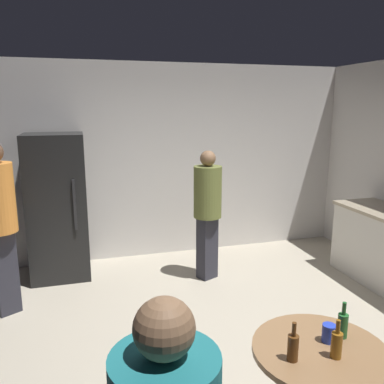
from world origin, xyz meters
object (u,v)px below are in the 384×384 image
foreground_table (320,365)px  beer_bottle_brown (293,347)px  refrigerator (58,207)px  beer_bottle_amber (337,344)px  beer_bottle_green (343,324)px  plastic_cup_blue (329,333)px  person_in_olive_shirt (207,205)px

foreground_table → beer_bottle_brown: bearing=-167.7°
refrigerator → beer_bottle_brown: (1.37, -3.30, -0.08)m
foreground_table → beer_bottle_brown: beer_bottle_brown is taller
beer_bottle_amber → beer_bottle_brown: size_ratio=1.00×
foreground_table → beer_bottle_amber: (0.03, -0.09, 0.19)m
refrigerator → beer_bottle_green: size_ratio=7.83×
foreground_table → plastic_cup_blue: 0.19m
person_in_olive_shirt → refrigerator: bearing=-133.3°
beer_bottle_green → beer_bottle_brown: bearing=-163.7°
refrigerator → plastic_cup_blue: 3.61m
beer_bottle_brown → beer_bottle_green: size_ratio=1.00×
refrigerator → beer_bottle_amber: 3.71m
refrigerator → foreground_table: size_ratio=2.25×
beer_bottle_brown → refrigerator: bearing=112.6°
foreground_table → person_in_olive_shirt: person_in_olive_shirt is taller
beer_bottle_brown → beer_bottle_green: 0.43m
refrigerator → plastic_cup_blue: (1.67, -3.20, -0.11)m
foreground_table → beer_bottle_amber: beer_bottle_amber is taller
foreground_table → beer_bottle_green: beer_bottle_green is taller
foreground_table → beer_bottle_green: size_ratio=3.48×
beer_bottle_amber → plastic_cup_blue: size_ratio=2.09×
beer_bottle_green → person_in_olive_shirt: person_in_olive_shirt is taller
refrigerator → person_in_olive_shirt: 1.86m
beer_bottle_brown → plastic_cup_blue: beer_bottle_brown is taller
foreground_table → beer_bottle_green: bearing=20.6°
beer_bottle_green → plastic_cup_blue: beer_bottle_green is taller
refrigerator → person_in_olive_shirt: (1.76, -0.59, 0.04)m
foreground_table → beer_bottle_amber: bearing=-70.0°
beer_bottle_brown → person_in_olive_shirt: (0.39, 2.71, 0.12)m
beer_bottle_green → plastic_cup_blue: bearing=-169.9°
refrigerator → foreground_table: bearing=-64.0°
foreground_table → person_in_olive_shirt: (0.18, 2.67, 0.31)m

